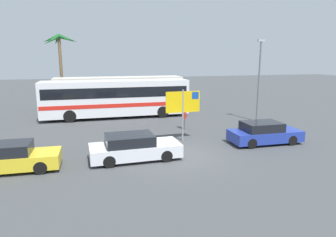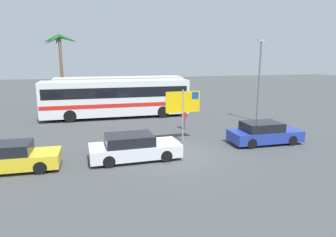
% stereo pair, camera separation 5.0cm
% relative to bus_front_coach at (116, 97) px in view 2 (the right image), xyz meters
% --- Properties ---
extents(ground, '(120.00, 120.00, 0.00)m').
position_rel_bus_front_coach_xyz_m(ground, '(2.23, -11.48, -1.79)').
color(ground, '#424447').
extents(bus_front_coach, '(12.30, 2.68, 3.17)m').
position_rel_bus_front_coach_xyz_m(bus_front_coach, '(0.00, 0.00, 0.00)').
color(bus_front_coach, white).
rests_on(bus_front_coach, ground).
extents(bus_rear_coach, '(12.30, 2.68, 3.17)m').
position_rel_bus_front_coach_xyz_m(bus_rear_coach, '(0.69, 4.03, 0.00)').
color(bus_rear_coach, silver).
rests_on(bus_rear_coach, ground).
extents(ferry_sign, '(2.20, 0.16, 3.20)m').
position_rel_bus_front_coach_xyz_m(ferry_sign, '(3.36, -8.54, 0.54)').
color(ferry_sign, gray).
rests_on(ferry_sign, ground).
extents(car_blue, '(4.30, 1.83, 1.32)m').
position_rel_bus_front_coach_xyz_m(car_blue, '(7.90, -10.39, -1.15)').
color(car_blue, '#23389E').
rests_on(car_blue, ground).
extents(car_yellow, '(4.21, 1.77, 1.32)m').
position_rel_bus_front_coach_xyz_m(car_yellow, '(-5.89, -11.47, -1.15)').
color(car_yellow, yellow).
rests_on(car_yellow, ground).
extents(car_white, '(4.65, 2.05, 1.32)m').
position_rel_bus_front_coach_xyz_m(car_white, '(-0.18, -11.32, -1.15)').
color(car_white, silver).
rests_on(car_white, ground).
extents(pedestrian_crossing_lot, '(0.32, 0.32, 1.65)m').
position_rel_bus_front_coach_xyz_m(pedestrian_crossing_lot, '(4.31, -5.71, -0.81)').
color(pedestrian_crossing_lot, '#4C4C51').
rests_on(pedestrian_crossing_lot, ground).
extents(lamp_post_right_side, '(0.56, 0.20, 6.47)m').
position_rel_bus_front_coach_xyz_m(lamp_post_right_side, '(10.88, -4.55, 1.77)').
color(lamp_post_right_side, slate).
rests_on(lamp_post_right_side, ground).
extents(palm_tree_seaside, '(3.72, 3.67, 7.44)m').
position_rel_bus_front_coach_xyz_m(palm_tree_seaside, '(-4.94, 8.10, 4.39)').
color(palm_tree_seaside, brown).
rests_on(palm_tree_seaside, ground).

